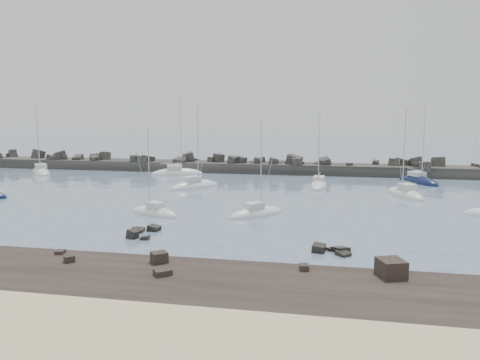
% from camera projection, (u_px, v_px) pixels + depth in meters
% --- Properties ---
extents(ground, '(400.00, 400.00, 0.00)m').
position_uv_depth(ground, '(202.00, 215.00, 51.85)').
color(ground, slate).
rests_on(ground, ground).
extents(rock_shelf, '(140.00, 12.00, 1.89)m').
position_uv_depth(rock_shelf, '(112.00, 287.00, 30.50)').
color(rock_shelf, black).
rests_on(rock_shelf, ground).
extents(rock_cluster_near, '(3.05, 4.09, 1.44)m').
position_uv_depth(rock_cluster_near, '(144.00, 233.00, 44.06)').
color(rock_cluster_near, black).
rests_on(rock_cluster_near, ground).
extents(rock_cluster_far, '(3.23, 2.38, 1.02)m').
position_uv_depth(rock_cluster_far, '(331.00, 251.00, 38.03)').
color(rock_cluster_far, black).
rests_on(rock_cluster_far, ground).
extents(breakwater, '(115.00, 6.97, 5.18)m').
position_uv_depth(breakwater, '(216.00, 169.00, 90.16)').
color(breakwater, '#2C2A27').
rests_on(breakwater, ground).
extents(sailboat_1, '(8.10, 8.63, 14.38)m').
position_uv_depth(sailboat_1, '(41.00, 173.00, 86.90)').
color(sailboat_1, white).
rests_on(sailboat_1, ground).
extents(sailboat_3, '(7.38, 8.20, 13.47)m').
position_uv_depth(sailboat_3, '(195.00, 187.00, 70.58)').
color(sailboat_3, white).
rests_on(sailboat_3, ground).
extents(sailboat_4, '(9.84, 5.87, 14.83)m').
position_uv_depth(sailboat_4, '(177.00, 174.00, 85.46)').
color(sailboat_4, white).
rests_on(sailboat_4, ground).
extents(sailboat_5, '(6.77, 4.24, 10.42)m').
position_uv_depth(sailboat_5, '(154.00, 213.00, 52.07)').
color(sailboat_5, white).
rests_on(sailboat_5, ground).
extents(sailboat_6, '(2.98, 8.11, 12.66)m').
position_uv_depth(sailboat_6, '(319.00, 186.00, 71.36)').
color(sailboat_6, white).
rests_on(sailboat_6, ground).
extents(sailboat_7, '(6.43, 6.51, 11.15)m').
position_uv_depth(sailboat_7, '(257.00, 214.00, 51.70)').
color(sailboat_7, white).
rests_on(sailboat_7, ground).
extents(sailboat_8, '(6.72, 9.27, 14.30)m').
position_uv_depth(sailboat_8, '(418.00, 182.00, 75.48)').
color(sailboat_8, '#0E193E').
rests_on(sailboat_8, ground).
extents(sailboat_10, '(5.49, 8.43, 12.96)m').
position_uv_depth(sailboat_10, '(405.00, 195.00, 63.52)').
color(sailboat_10, white).
rests_on(sailboat_10, ground).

